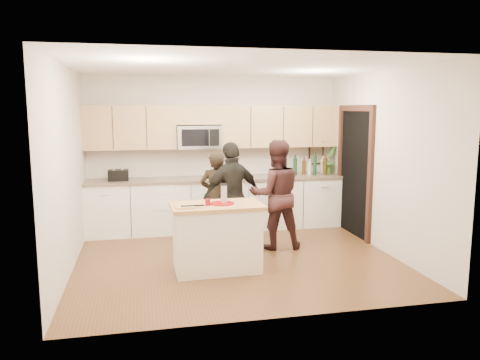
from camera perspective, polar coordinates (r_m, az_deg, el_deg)
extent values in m
plane|color=brown|center=(6.85, -0.43, -9.52)|extent=(4.50, 4.50, 0.00)
cube|color=beige|center=(8.51, -3.14, 3.35)|extent=(4.50, 0.02, 2.70)
cube|color=beige|center=(4.63, 4.50, -1.16)|extent=(4.50, 0.02, 2.70)
cube|color=beige|center=(6.49, -20.31, 1.16)|extent=(0.02, 4.00, 2.70)
cube|color=beige|center=(7.34, 17.05, 2.13)|extent=(0.02, 4.00, 2.70)
cube|color=white|center=(6.53, -0.46, 13.61)|extent=(4.50, 4.00, 0.02)
cube|color=white|center=(8.34, -2.76, -3.01)|extent=(4.50, 0.62, 0.90)
cube|color=#7D6A53|center=(8.25, -2.77, 0.17)|extent=(4.50, 0.66, 0.04)
cube|color=tan|center=(8.22, -13.27, 6.26)|extent=(1.55, 0.33, 0.75)
cube|color=tan|center=(8.57, 4.77, 6.55)|extent=(2.17, 0.33, 0.75)
cube|color=tan|center=(8.27, -5.15, 7.93)|extent=(0.78, 0.33, 0.33)
cube|color=silver|center=(8.25, -5.08, 5.25)|extent=(0.76, 0.40, 0.40)
cube|color=black|center=(8.04, -5.47, 5.15)|extent=(0.47, 0.01, 0.29)
cube|color=black|center=(8.08, -3.13, 5.20)|extent=(0.17, 0.01, 0.29)
cube|color=black|center=(8.16, 13.84, 0.76)|extent=(0.02, 1.05, 2.10)
cube|color=black|center=(7.64, 15.58, 0.17)|extent=(0.06, 0.10, 2.10)
cube|color=black|center=(8.67, 12.09, 1.27)|extent=(0.06, 0.10, 2.10)
cube|color=black|center=(8.08, 14.01, 8.51)|extent=(0.06, 1.25, 0.10)
cube|color=black|center=(9.01, 9.25, 3.10)|extent=(0.30, 0.03, 0.38)
cube|color=tan|center=(8.99, 9.28, 3.09)|extent=(0.24, 0.00, 0.32)
cube|color=white|center=(7.89, -9.24, -1.94)|extent=(0.34, 0.01, 0.48)
cube|color=white|center=(8.14, -9.38, 0.06)|extent=(0.34, 0.60, 0.01)
cube|color=white|center=(6.26, -2.84, -7.21)|extent=(1.12, 0.67, 0.85)
cube|color=#AB8647|center=(6.16, -2.87, -3.18)|extent=(1.22, 0.73, 0.05)
cylinder|color=maroon|center=(6.15, -2.21, -2.87)|extent=(0.31, 0.31, 0.02)
cube|color=silver|center=(6.12, -1.98, -1.73)|extent=(0.07, 0.06, 0.23)
cube|color=black|center=(6.10, -1.98, -0.58)|extent=(0.08, 0.07, 0.02)
cylinder|color=maroon|center=(6.06, -3.96, -2.72)|extent=(0.07, 0.07, 0.09)
cube|color=#AB8647|center=(5.94, -6.79, -3.33)|extent=(0.24, 0.19, 0.02)
cube|color=black|center=(5.93, -5.81, -3.14)|extent=(0.29, 0.04, 0.02)
cube|color=silver|center=(5.91, -6.51, -3.26)|extent=(0.19, 0.03, 0.01)
cube|color=black|center=(8.13, -14.61, 0.56)|extent=(0.33, 0.22, 0.18)
cube|color=silver|center=(8.12, -15.13, 1.20)|extent=(0.03, 0.16, 0.00)
cube|color=silver|center=(8.11, -14.14, 1.23)|extent=(0.03, 0.16, 0.00)
cylinder|color=black|center=(8.58, 6.73, 1.84)|extent=(0.07, 0.07, 0.37)
cylinder|color=#3E280B|center=(8.71, 7.82, 1.74)|extent=(0.07, 0.07, 0.32)
cylinder|color=#BEB595|center=(8.66, 8.47, 1.59)|extent=(0.07, 0.07, 0.29)
cylinder|color=#3E280B|center=(8.71, 10.32, 1.84)|extent=(0.08, 0.08, 0.36)
cylinder|color=#BEB595|center=(8.90, 10.06, 1.84)|extent=(0.09, 0.09, 0.32)
cylinder|color=black|center=(8.59, 9.12, 1.97)|extent=(0.07, 0.07, 0.42)
imported|color=#3C7A30|center=(8.83, 10.76, 2.39)|extent=(0.36, 0.36, 0.51)
imported|color=black|center=(7.55, -2.88, -2.04)|extent=(0.62, 0.51, 1.47)
imported|color=black|center=(7.17, 4.37, -1.79)|extent=(0.85, 0.68, 1.68)
imported|color=black|center=(7.09, -0.94, -1.99)|extent=(1.04, 0.67, 1.65)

